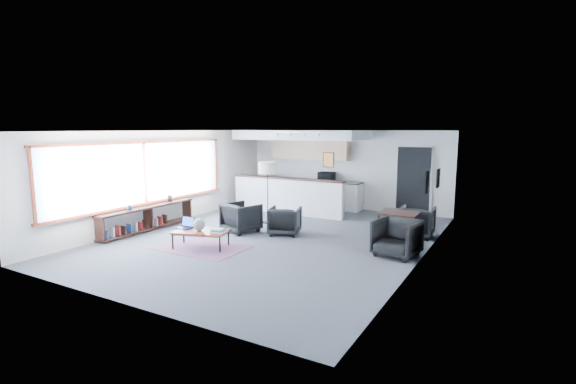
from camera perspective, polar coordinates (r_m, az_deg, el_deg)
The scene contains 21 objects.
room at distance 10.07m, azimuth -1.80°, elevation 0.92°, with size 7.02×9.02×2.62m.
window at distance 11.59m, azimuth -19.02°, elevation 2.25°, with size 0.10×5.95×1.66m.
console at distance 11.55m, azimuth -18.75°, elevation -3.44°, with size 0.35×3.00×0.80m.
kitchenette at distance 13.86m, azimuth 1.92°, elevation 3.38°, with size 4.20×1.96×2.60m.
doorway at distance 13.36m, azimuth 16.79°, elevation 1.50°, with size 1.10×0.12×2.15m.
track_light at distance 12.18m, azimuth 1.19°, elevation 8.06°, with size 1.60×0.07×0.15m.
wall_art_lower at distance 9.16m, azimuth 18.46°, elevation 1.28°, with size 0.03×0.38×0.48m.
wall_art_upper at distance 10.44m, azimuth 19.83°, elevation 1.79°, with size 0.03×0.34×0.44m.
kilim_rug at distance 9.68m, azimuth -11.77°, elevation -7.41°, with size 1.97×1.35×0.01m.
coffee_table at distance 9.59m, azimuth -11.83°, elevation -5.37°, with size 1.34×0.98×0.39m.
laptop at distance 9.92m, azimuth -13.73°, elevation -4.36°, with size 0.35×0.29×0.25m.
ceramic_pot at distance 9.56m, azimuth -12.09°, elevation -4.40°, with size 0.27×0.27×0.27m.
book_stack at distance 9.33m, azimuth -9.53°, elevation -5.24°, with size 0.35×0.30×0.09m.
coaster at distance 9.31m, azimuth -11.88°, elevation -5.58°, with size 0.14×0.14×0.01m.
armchair_left at distance 10.87m, azimuth -6.42°, elevation -3.28°, with size 0.81×0.76×0.83m, color black.
armchair_right at distance 10.55m, azimuth -0.43°, elevation -3.77°, with size 0.75×0.70×0.77m, color black.
floor_lamp at distance 11.69m, azimuth -2.83°, elevation 3.02°, with size 0.57×0.57×1.74m.
dining_table at distance 10.17m, azimuth 14.95°, elevation -2.99°, with size 0.86×0.86×0.72m.
dining_chair_near at distance 9.08m, azimuth 14.67°, elevation -6.23°, with size 0.71×0.67×0.73m, color black.
dining_chair_far at distance 10.83m, azimuth 17.18°, elevation -4.02°, with size 0.68×0.64×0.70m, color black.
microwave at distance 13.98m, azimuth 5.28°, elevation 2.27°, with size 0.52×0.29×0.35m, color black.
Camera 1 is at (5.18, -8.53, 2.66)m, focal length 26.00 mm.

